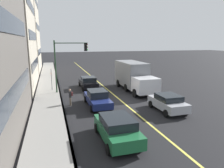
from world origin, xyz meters
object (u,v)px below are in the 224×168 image
at_px(car_green, 117,128).
at_px(traffic_light_mast, 68,58).
at_px(car_black, 88,82).
at_px(street_sign_post, 51,78).
at_px(car_navy, 97,98).
at_px(truck_gray, 133,76).
at_px(car_silver, 168,102).
at_px(pedestrian_with_backpack, 70,96).

relative_size(car_green, traffic_light_mast, 0.72).
relative_size(car_black, street_sign_post, 1.63).
bearing_deg(car_black, car_green, 176.47).
height_order(car_navy, truck_gray, truck_gray).
height_order(car_silver, car_black, car_black).
relative_size(pedestrian_with_backpack, traffic_light_mast, 0.26).
distance_m(car_black, car_green, 14.52).
bearing_deg(car_black, car_silver, -155.22).
height_order(car_green, traffic_light_mast, traffic_light_mast).
bearing_deg(car_navy, pedestrian_with_backpack, 68.71).
bearing_deg(car_navy, street_sign_post, 28.54).
height_order(car_silver, street_sign_post, street_sign_post).
distance_m(car_silver, car_navy, 6.24).
xyz_separation_m(car_black, car_green, (-14.49, 0.89, 0.03)).
bearing_deg(traffic_light_mast, car_navy, -160.66).
xyz_separation_m(car_navy, traffic_light_mast, (5.81, 2.04, 3.32)).
bearing_deg(car_black, street_sign_post, 94.62).
xyz_separation_m(truck_gray, traffic_light_mast, (0.65, 7.72, 2.31)).
xyz_separation_m(truck_gray, street_sign_post, (2.05, 9.60, -0.16)).
bearing_deg(car_silver, traffic_light_mast, 40.08).
xyz_separation_m(car_navy, pedestrian_with_backpack, (0.91, 2.34, 0.16)).
distance_m(car_black, car_navy, 7.59).
height_order(car_navy, traffic_light_mast, traffic_light_mast).
bearing_deg(car_black, pedestrian_with_backpack, 156.74).
relative_size(car_green, street_sign_post, 1.59).
relative_size(car_green, truck_gray, 0.52).
bearing_deg(car_green, pedestrian_with_backpack, 14.10).
relative_size(car_navy, car_green, 1.08).
distance_m(car_green, street_sign_post, 14.59).
height_order(car_navy, pedestrian_with_backpack, pedestrian_with_backpack).
bearing_deg(pedestrian_with_backpack, car_navy, -111.29).
bearing_deg(car_navy, truck_gray, -47.72).
bearing_deg(truck_gray, street_sign_post, 77.97).
height_order(car_green, street_sign_post, street_sign_post).
height_order(car_navy, street_sign_post, street_sign_post).
distance_m(car_green, pedestrian_with_backpack, 8.08).
bearing_deg(traffic_light_mast, truck_gray, -94.81).
bearing_deg(car_silver, car_navy, 60.54).
bearing_deg(truck_gray, pedestrian_with_backpack, 117.94).
xyz_separation_m(car_navy, car_green, (-6.92, 0.37, 0.05)).
bearing_deg(car_green, car_silver, -56.44).
relative_size(car_silver, street_sign_post, 1.44).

